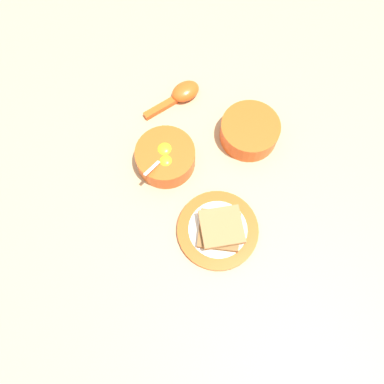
# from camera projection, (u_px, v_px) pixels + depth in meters

# --- Properties ---
(ground_plane) EXTENTS (3.00, 3.00, 0.00)m
(ground_plane) POSITION_uv_depth(u_px,v_px,m) (169.00, 183.00, 0.87)
(ground_plane) COLOR tan
(egg_bowl) EXTENTS (0.14, 0.14, 0.08)m
(egg_bowl) POSITION_uv_depth(u_px,v_px,m) (167.00, 157.00, 0.86)
(egg_bowl) COLOR #DB5119
(egg_bowl) RESTS_ON ground_plane
(toast_plate) EXTENTS (0.18, 0.18, 0.01)m
(toast_plate) POSITION_uv_depth(u_px,v_px,m) (218.00, 230.00, 0.82)
(toast_plate) COLOR #DB5119
(toast_plate) RESTS_ON ground_plane
(toast_sandwich) EXTENTS (0.10, 0.11, 0.03)m
(toast_sandwich) POSITION_uv_depth(u_px,v_px,m) (220.00, 229.00, 0.80)
(toast_sandwich) COLOR brown
(toast_sandwich) RESTS_ON toast_plate
(soup_spoon) EXTENTS (0.10, 0.16, 0.03)m
(soup_spoon) POSITION_uv_depth(u_px,v_px,m) (182.00, 94.00, 0.93)
(soup_spoon) COLOR #DB5119
(soup_spoon) RESTS_ON ground_plane
(congee_bowl) EXTENTS (0.14, 0.14, 0.05)m
(congee_bowl) POSITION_uv_depth(u_px,v_px,m) (250.00, 131.00, 0.88)
(congee_bowl) COLOR #DB5119
(congee_bowl) RESTS_ON ground_plane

